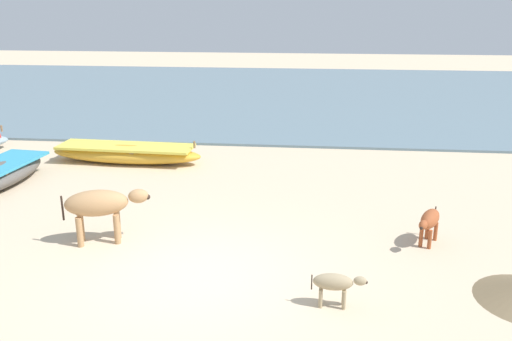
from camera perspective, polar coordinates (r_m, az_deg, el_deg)
The scene contains 6 objects.
ground at distance 9.47m, azimuth -6.13°, elevation -11.05°, with size 80.00×80.00×0.00m, color beige.
sea_water at distance 27.11m, azimuth 1.96°, elevation 8.10°, with size 60.00×20.00×0.08m, color slate.
fishing_boat_3 at distance 16.05m, azimuth -13.51°, elevation 1.79°, with size 4.48×1.26×0.72m.
cow_adult_tan at distance 10.78m, azimuth -16.12°, elevation -3.51°, with size 1.62×0.81×1.07m.
calf_near_rust at distance 10.89m, azimuth 17.81°, elevation -5.06°, with size 0.64×1.00×0.68m.
calf_far_dun at distance 8.50m, azimuth 8.32°, elevation -11.67°, with size 0.85×0.26×0.55m.
Camera 1 is at (1.84, -8.11, 4.53)m, focal length 37.96 mm.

